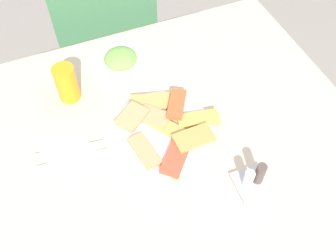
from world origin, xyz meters
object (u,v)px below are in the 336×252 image
object	(u,v)px
paper_napkin	(71,156)
condiment_caddy	(253,180)
pide_platter	(164,129)
fork	(72,160)
dining_chair	(107,39)
spoon	(69,150)
dining_table	(172,145)
salad_plate_greens	(121,60)
soda_can	(67,83)

from	to	relation	value
paper_napkin	condiment_caddy	xyz separation A→B (m)	(0.43, -0.27, 0.02)
pide_platter	fork	bearing A→B (deg)	178.99
dining_chair	spoon	xyz separation A→B (m)	(-0.29, -0.67, 0.23)
dining_table	salad_plate_greens	bearing A→B (deg)	98.67
pide_platter	fork	xyz separation A→B (m)	(-0.28, 0.00, -0.01)
soda_can	condiment_caddy	xyz separation A→B (m)	(0.37, -0.49, -0.04)
fork	condiment_caddy	xyz separation A→B (m)	(0.43, -0.25, 0.02)
dining_chair	pide_platter	size ratio (longest dim) A/B	2.70
dining_chair	pide_platter	world-z (taller)	dining_chair
dining_chair	salad_plate_greens	xyz separation A→B (m)	(-0.04, -0.40, 0.24)
soda_can	salad_plate_greens	bearing A→B (deg)	22.43
pide_platter	salad_plate_greens	xyz separation A→B (m)	(-0.03, 0.32, 0.00)
condiment_caddy	fork	bearing A→B (deg)	149.37
salad_plate_greens	condiment_caddy	bearing A→B (deg)	-72.34
soda_can	fork	distance (m)	0.25
paper_napkin	fork	size ratio (longest dim) A/B	0.63
soda_can	condiment_caddy	distance (m)	0.62
pide_platter	paper_napkin	xyz separation A→B (m)	(-0.28, 0.02, -0.01)
dining_table	paper_napkin	world-z (taller)	paper_napkin
dining_chair	paper_napkin	world-z (taller)	dining_chair
dining_table	fork	world-z (taller)	fork
salad_plate_greens	condiment_caddy	world-z (taller)	condiment_caddy
dining_chair	soda_can	size ratio (longest dim) A/B	7.26
dining_table	spoon	xyz separation A→B (m)	(-0.30, 0.05, 0.08)
salad_plate_greens	paper_napkin	xyz separation A→B (m)	(-0.25, -0.30, -0.01)
paper_napkin	spoon	size ratio (longest dim) A/B	0.65
soda_can	paper_napkin	xyz separation A→B (m)	(-0.05, -0.22, -0.06)
salad_plate_greens	paper_napkin	distance (m)	0.39
pide_platter	spoon	distance (m)	0.28
condiment_caddy	dining_chair	bearing A→B (deg)	98.34
dining_table	salad_plate_greens	world-z (taller)	salad_plate_greens
fork	spoon	world-z (taller)	same
dining_table	spoon	distance (m)	0.31
paper_napkin	spoon	distance (m)	0.02
pide_platter	dining_chair	bearing A→B (deg)	89.15
pide_platter	spoon	world-z (taller)	pide_platter
spoon	condiment_caddy	bearing A→B (deg)	-25.82
salad_plate_greens	pide_platter	bearing A→B (deg)	-84.84
dining_table	soda_can	size ratio (longest dim) A/B	9.09
salad_plate_greens	soda_can	distance (m)	0.21
dining_chair	salad_plate_greens	bearing A→B (deg)	-95.70
pide_platter	soda_can	distance (m)	0.33
dining_chair	fork	bearing A→B (deg)	-111.95
condiment_caddy	soda_can	bearing A→B (deg)	127.50
salad_plate_greens	condiment_caddy	xyz separation A→B (m)	(0.18, -0.57, 0.01)
dining_table	dining_chair	world-z (taller)	dining_chair
salad_plate_greens	paper_napkin	size ratio (longest dim) A/B	1.56
pide_platter	paper_napkin	world-z (taller)	pide_platter
dining_table	condiment_caddy	size ratio (longest dim) A/B	11.84
salad_plate_greens	soda_can	xyz separation A→B (m)	(-0.19, -0.08, 0.05)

